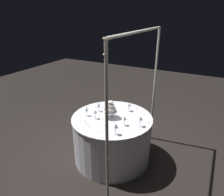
{
  "coord_description": "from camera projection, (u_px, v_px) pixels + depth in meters",
  "views": [
    {
      "loc": [
        2.53,
        1.35,
        2.29
      ],
      "look_at": [
        0.0,
        0.0,
        1.09
      ],
      "focal_mm": 33.08,
      "sensor_mm": 36.0,
      "label": 1
    }
  ],
  "objects": [
    {
      "name": "ground_plane",
      "position": [
        112.0,
        157.0,
        3.53
      ],
      "size": [
        12.0,
        12.0,
        0.0
      ],
      "primitive_type": "plane",
      "color": "black"
    },
    {
      "name": "decorative_arch",
      "position": [
        137.0,
        86.0,
        2.84
      ],
      "size": [
        1.78,
        0.06,
        2.08
      ],
      "color": "#B7B29E",
      "rests_on": "ground"
    },
    {
      "name": "main_table",
      "position": [
        112.0,
        138.0,
        3.38
      ],
      "size": [
        1.27,
        1.27,
        0.76
      ],
      "color": "white",
      "rests_on": "ground"
    },
    {
      "name": "tiered_cake",
      "position": [
        110.0,
        109.0,
        3.17
      ],
      "size": [
        0.22,
        0.22,
        0.27
      ],
      "color": "silver",
      "rests_on": "main_table"
    },
    {
      "name": "wine_glass_0",
      "position": [
        95.0,
        112.0,
        3.15
      ],
      "size": [
        0.06,
        0.06,
        0.15
      ],
      "color": "silver",
      "rests_on": "main_table"
    },
    {
      "name": "wine_glass_1",
      "position": [
        129.0,
        105.0,
        3.4
      ],
      "size": [
        0.07,
        0.07,
        0.14
      ],
      "color": "silver",
      "rests_on": "main_table"
    },
    {
      "name": "wine_glass_2",
      "position": [
        124.0,
        118.0,
        2.96
      ],
      "size": [
        0.06,
        0.06,
        0.15
      ],
      "color": "silver",
      "rests_on": "main_table"
    },
    {
      "name": "wine_glass_3",
      "position": [
        116.0,
        126.0,
        2.73
      ],
      "size": [
        0.06,
        0.06,
        0.17
      ],
      "color": "silver",
      "rests_on": "main_table"
    },
    {
      "name": "wine_glass_4",
      "position": [
        140.0,
        119.0,
        2.93
      ],
      "size": [
        0.06,
        0.06,
        0.16
      ],
      "color": "silver",
      "rests_on": "main_table"
    },
    {
      "name": "wine_glass_5",
      "position": [
        98.0,
        105.0,
        3.38
      ],
      "size": [
        0.06,
        0.06,
        0.15
      ],
      "color": "silver",
      "rests_on": "main_table"
    },
    {
      "name": "wine_glass_6",
      "position": [
        87.0,
        109.0,
        3.24
      ],
      "size": [
        0.06,
        0.06,
        0.16
      ],
      "color": "silver",
      "rests_on": "main_table"
    },
    {
      "name": "cake_knife",
      "position": [
        85.0,
        121.0,
        3.1
      ],
      "size": [
        0.17,
        0.27,
        0.01
      ],
      "color": "silver",
      "rests_on": "main_table"
    },
    {
      "name": "rose_petal_0",
      "position": [
        134.0,
        106.0,
        3.6
      ],
      "size": [
        0.04,
        0.04,
        0.0
      ],
      "primitive_type": "ellipsoid",
      "rotation": [
        0.0,
        0.0,
        0.94
      ],
      "color": "#EA6B84",
      "rests_on": "main_table"
    },
    {
      "name": "rose_petal_1",
      "position": [
        124.0,
        106.0,
        3.6
      ],
      "size": [
        0.03,
        0.02,
        0.0
      ],
      "primitive_type": "ellipsoid",
      "rotation": [
        0.0,
        0.0,
        3.24
      ],
      "color": "#EA6B84",
      "rests_on": "main_table"
    },
    {
      "name": "rose_petal_2",
      "position": [
        101.0,
        132.0,
        2.84
      ],
      "size": [
        0.03,
        0.03,
        0.0
      ],
      "primitive_type": "ellipsoid",
      "rotation": [
        0.0,
        0.0,
        3.34
      ],
      "color": "#EA6B84",
      "rests_on": "main_table"
    },
    {
      "name": "rose_petal_3",
      "position": [
        96.0,
        108.0,
        3.56
      ],
      "size": [
        0.04,
        0.02,
        0.0
      ],
      "primitive_type": "ellipsoid",
      "rotation": [
        0.0,
        0.0,
        3.14
      ],
      "color": "#EA6B84",
      "rests_on": "main_table"
    },
    {
      "name": "rose_petal_4",
      "position": [
        137.0,
        108.0,
        3.54
      ],
      "size": [
        0.03,
        0.02,
        0.0
      ],
      "primitive_type": "ellipsoid",
      "rotation": [
        0.0,
        0.0,
        3.3
      ],
      "color": "#EA6B84",
      "rests_on": "main_table"
    },
    {
      "name": "rose_petal_5",
      "position": [
        148.0,
        123.0,
        3.07
      ],
      "size": [
        0.02,
        0.03,
        0.0
      ],
      "primitive_type": "ellipsoid",
      "rotation": [
        0.0,
        0.0,
        1.29
      ],
      "color": "#EA6B84",
      "rests_on": "main_table"
    },
    {
      "name": "rose_petal_6",
      "position": [
        106.0,
        103.0,
        3.74
      ],
      "size": [
        0.03,
        0.03,
        0.0
      ],
      "primitive_type": "ellipsoid",
      "rotation": [
        0.0,
        0.0,
        4.06
      ],
      "color": "#EA6B84",
      "rests_on": "main_table"
    },
    {
      "name": "rose_petal_7",
      "position": [
        105.0,
        125.0,
        3.01
      ],
      "size": [
        0.04,
        0.03,
        0.0
      ],
      "primitive_type": "ellipsoid",
      "rotation": [
        0.0,
        0.0,
        3.19
      ],
      "color": "#EA6B84",
      "rests_on": "main_table"
    },
    {
      "name": "rose_petal_8",
      "position": [
        103.0,
        108.0,
        3.55
      ],
      "size": [
        0.02,
        0.03,
        0.0
      ],
      "primitive_type": "ellipsoid",
      "rotation": [
        0.0,
        0.0,
        4.58
      ],
      "color": "#EA6B84",
      "rests_on": "main_table"
    },
    {
      "name": "rose_petal_9",
      "position": [
        96.0,
        113.0,
        3.37
      ],
      "size": [
        0.03,
        0.04,
        0.0
      ],
      "primitive_type": "ellipsoid",
      "rotation": [
        0.0,
        0.0,
        4.29
      ],
      "color": "#EA6B84",
      "rests_on": "main_table"
    },
    {
      "name": "rose_petal_10",
      "position": [
        129.0,
        115.0,
        3.29
      ],
      "size": [
        0.03,
        0.03,
        0.0
      ],
      "primitive_type": "ellipsoid",
      "rotation": [
        0.0,
        0.0,
        4.14
      ],
      "color": "#EA6B84",
      "rests_on": "main_table"
    },
    {
      "name": "rose_petal_11",
      "position": [
        136.0,
        111.0,
        3.44
      ],
      "size": [
        0.03,
        0.04,
        0.0
      ],
      "primitive_type": "ellipsoid",
      "rotation": [
        0.0,
        0.0,
        4.35
      ],
      "color": "#EA6B84",
      "rests_on": "main_table"
    },
    {
      "name": "rose_petal_12",
      "position": [
        107.0,
        112.0,
        3.4
      ],
      "size": [
        0.04,
        0.04,
        0.0
      ],
      "primitive_type": "ellipsoid",
      "rotation": [
        0.0,
        0.0,
        5.76
      ],
      "color": "#EA6B84",
      "rests_on": "main_table"
    },
    {
      "name": "rose_petal_13",
      "position": [
        149.0,
        122.0,
        3.09
      ],
      "size": [
        0.02,
        0.03,
        0.0
      ],
      "primitive_type": "ellipsoid",
      "rotation": [
        0.0,
        0.0,
        1.49
      ],
      "color": "#EA6B84",
      "rests_on": "main_table"
    },
    {
      "name": "rose_petal_14",
      "position": [
        102.0,
        119.0,
        3.17
      ],
      "size": [
        0.04,
        0.04,
        0.0
      ],
      "primitive_type": "ellipsoid",
      "rotation": [
        0.0,
        0.0,
        3.83
      ],
      "color": "#EA6B84",
      "rests_on": "main_table"
    },
    {
      "name": "rose_petal_15",
      "position": [
        111.0,
        107.0,
        3.58
      ],
      "size": [
        0.04,
        0.03,
        0.0
      ],
      "primitive_type": "ellipsoid",
      "rotation": [
        0.0,
        0.0,
        3.35
      ],
      "color": "#EA6B84",
      "rests_on": "main_table"
    },
    {
      "name": "rose_petal_16",
      "position": [
        81.0,
        121.0,
        3.11
      ],
      "size": [
        0.03,
        0.03,
        0.0
      ],
      "primitive_type": "ellipsoid",
      "rotation": [
        0.0,
        0.0,
        0.46
      ],
      "color": "#EA6B84",
      "rests_on": "main_table"
    },
    {
      "name": "rose_petal_17",
      "position": [
        106.0,
        113.0,
        3.36
      ],
      "size": [
        0.05,
        0.05,
        0.0
      ],
      "primitive_type": "ellipsoid",
      "rotation": [
        0.0,
        0.0,
        4.06
      ],
      "color": "#EA6B84",
      "rests_on": "main_table"
    }
  ]
}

